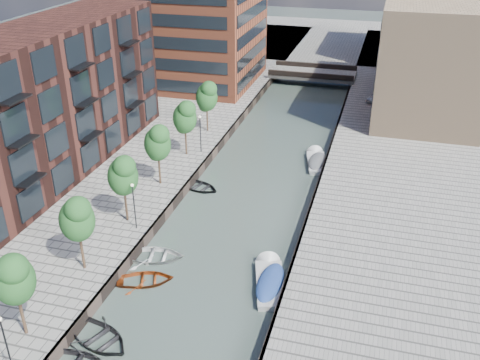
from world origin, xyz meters
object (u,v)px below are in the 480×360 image
at_px(bridge, 313,74).
at_px(tree_5, 185,116).
at_px(tree_3, 123,174).
at_px(tree_1, 13,277).
at_px(sloop_0, 100,341).
at_px(sloop_3, 155,259).
at_px(motorboat_4, 316,161).
at_px(tree_2, 77,217).
at_px(car, 375,97).
at_px(motorboat_3, 270,280).
at_px(tree_4, 157,142).
at_px(sloop_2, 146,282).
at_px(tree_6, 207,96).
at_px(sloop_4, 199,188).

distance_m(bridge, tree_5, 34.30).
xyz_separation_m(tree_3, tree_5, (0.00, 14.00, 0.00)).
distance_m(tree_1, sloop_0, 6.88).
bearing_deg(sloop_3, tree_3, 36.33).
height_order(sloop_0, motorboat_4, motorboat_4).
xyz_separation_m(tree_2, car, (18.52, 44.16, -3.73)).
bearing_deg(tree_5, motorboat_4, 15.17).
xyz_separation_m(tree_3, sloop_3, (3.86, -3.30, -5.31)).
relative_size(sloop_0, motorboat_3, 0.80).
xyz_separation_m(tree_5, motorboat_4, (13.50, 3.66, -5.08)).
xyz_separation_m(tree_1, tree_2, (0.00, 7.00, 0.00)).
bearing_deg(tree_4, motorboat_4, 38.30).
distance_m(tree_2, sloop_2, 6.96).
bearing_deg(bridge, sloop_2, -94.38).
height_order(tree_2, motorboat_4, tree_2).
bearing_deg(tree_3, tree_2, -90.00).
bearing_deg(tree_6, tree_4, -90.00).
bearing_deg(car, motorboat_3, -72.43).
xyz_separation_m(tree_2, motorboat_3, (13.25, 3.18, -5.08)).
bearing_deg(motorboat_4, tree_2, -118.70).
bearing_deg(tree_3, sloop_2, -54.40).
height_order(tree_1, car, tree_1).
relative_size(bridge, car, 3.81).
bearing_deg(tree_6, motorboat_3, -61.90).
height_order(sloop_2, sloop_4, sloop_4).
relative_size(sloop_2, car, 1.22).
relative_size(tree_5, sloop_0, 1.23).
relative_size(motorboat_4, car, 1.70).
bearing_deg(tree_1, sloop_2, 60.44).
xyz_separation_m(tree_4, sloop_3, (3.86, -10.30, -5.31)).
distance_m(tree_3, sloop_3, 7.34).
relative_size(sloop_0, sloop_4, 1.12).
bearing_deg(car, tree_6, -113.99).
distance_m(tree_4, sloop_2, 14.89).
relative_size(tree_6, sloop_2, 1.43).
bearing_deg(motorboat_3, tree_4, 140.77).
relative_size(tree_6, sloop_4, 1.38).
distance_m(sloop_2, motorboat_3, 9.14).
xyz_separation_m(motorboat_3, car, (5.27, 40.99, 1.35)).
distance_m(sloop_0, motorboat_4, 31.62).
bearing_deg(tree_6, bridge, 71.90).
bearing_deg(sloop_4, sloop_0, -160.59).
distance_m(bridge, sloop_2, 53.36).
distance_m(tree_1, tree_6, 35.00).
height_order(tree_1, tree_6, same).
relative_size(tree_2, car, 1.75).
bearing_deg(tree_1, car, 70.10).
height_order(sloop_3, sloop_4, sloop_3).
height_order(motorboat_4, car, car).
relative_size(bridge, sloop_2, 3.13).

